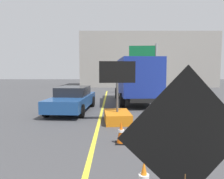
% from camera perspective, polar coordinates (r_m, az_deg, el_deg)
% --- Properties ---
extents(lane_center_stripe, '(0.14, 36.00, 0.01)m').
position_cam_1_polar(lane_center_stripe, '(6.44, -5.33, -15.56)').
color(lane_center_stripe, yellow).
rests_on(lane_center_stripe, ground).
extents(roadwork_sign, '(1.62, 0.28, 2.33)m').
position_cam_1_polar(roadwork_sign, '(2.68, 19.31, -12.44)').
color(roadwork_sign, '#593819').
rests_on(roadwork_sign, ground).
extents(arrow_board_trailer, '(1.60, 1.88, 2.70)m').
position_cam_1_polar(arrow_board_trailer, '(9.44, 1.43, -5.90)').
color(arrow_board_trailer, orange).
rests_on(arrow_board_trailer, ground).
extents(box_truck, '(2.88, 6.85, 3.11)m').
position_cam_1_polar(box_truck, '(15.16, 6.50, 2.88)').
color(box_truck, black).
rests_on(box_truck, ground).
extents(pickup_car, '(2.27, 4.96, 1.38)m').
position_cam_1_polar(pickup_car, '(12.14, -10.66, -2.52)').
color(pickup_car, navy).
rests_on(pickup_car, ground).
extents(highway_guide_sign, '(2.78, 0.32, 5.00)m').
position_cam_1_polar(highway_guide_sign, '(21.48, 9.78, 7.99)').
color(highway_guide_sign, gray).
rests_on(highway_guide_sign, ground).
extents(far_building_block, '(19.58, 7.43, 7.77)m').
position_cam_1_polar(far_building_block, '(33.43, 9.17, 7.69)').
color(far_building_block, gray).
rests_on(far_building_block, ground).
extents(traffic_cone_mid_lane, '(0.36, 0.36, 0.71)m').
position_cam_1_polar(traffic_cone_mid_lane, '(6.73, 2.50, -11.56)').
color(traffic_cone_mid_lane, black).
rests_on(traffic_cone_mid_lane, ground).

